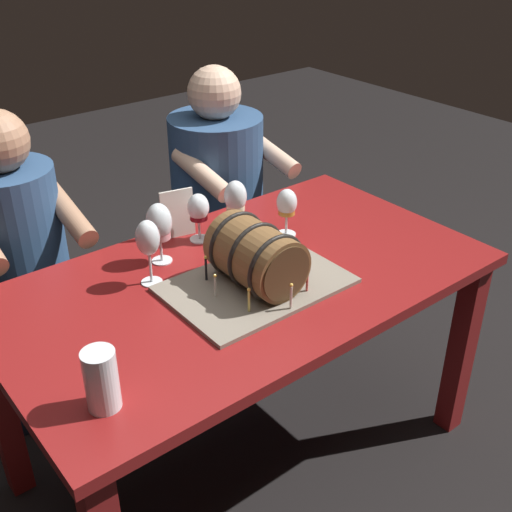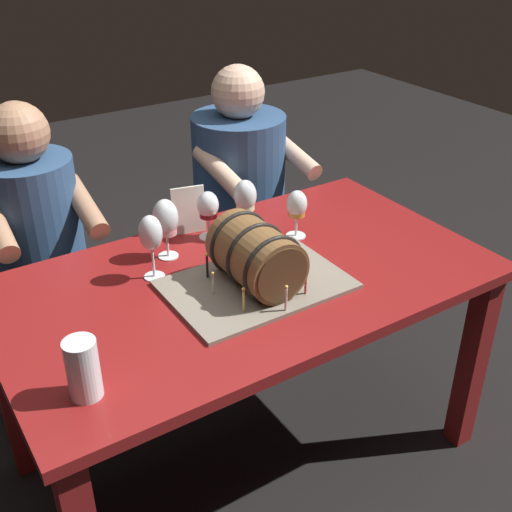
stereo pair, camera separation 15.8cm
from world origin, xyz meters
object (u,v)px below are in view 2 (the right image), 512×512
at_px(wine_glass_rose, 166,220).
at_px(wine_glass_white, 245,198).
at_px(wine_glass_red, 208,207).
at_px(wine_glass_empty, 151,234).
at_px(person_seated_left, 44,271).
at_px(barrel_cake, 256,260).
at_px(dining_table, 246,305).
at_px(wine_glass_amber, 297,206).
at_px(person_seated_right, 240,209).
at_px(beer_pint, 83,370).
at_px(menu_card, 188,210).

xyz_separation_m(wine_glass_rose, wine_glass_white, (0.27, -0.01, 0.01)).
height_order(wine_glass_red, wine_glass_rose, wine_glass_rose).
height_order(wine_glass_empty, person_seated_left, person_seated_left).
relative_size(barrel_cake, wine_glass_empty, 2.52).
height_order(dining_table, wine_glass_amber, wine_glass_amber).
relative_size(person_seated_left, person_seated_right, 0.99).
distance_m(wine_glass_amber, wine_glass_empty, 0.50).
bearing_deg(wine_glass_empty, wine_glass_amber, -2.04).
relative_size(wine_glass_white, beer_pint, 1.33).
distance_m(menu_card, person_seated_left, 0.63).
xyz_separation_m(wine_glass_rose, menu_card, (0.13, 0.11, -0.05)).
bearing_deg(wine_glass_red, person_seated_left, 134.63).
relative_size(barrel_cake, beer_pint, 3.41).
height_order(dining_table, person_seated_right, person_seated_right).
relative_size(wine_glass_amber, person_seated_left, 0.14).
xyz_separation_m(dining_table, beer_pint, (-0.57, -0.24, 0.18)).
bearing_deg(beer_pint, wine_glass_rose, 47.35).
bearing_deg(person_seated_left, barrel_cake, -62.39).
distance_m(beer_pint, person_seated_left, 1.01).
height_order(barrel_cake, menu_card, barrel_cake).
distance_m(barrel_cake, person_seated_right, 0.93).
bearing_deg(person_seated_left, wine_glass_empty, -72.21).
bearing_deg(wine_glass_rose, person_seated_right, 41.26).
xyz_separation_m(dining_table, menu_card, (-0.01, 0.34, 0.19)).
distance_m(wine_glass_rose, wine_glass_amber, 0.42).
distance_m(barrel_cake, person_seated_left, 0.93).
height_order(wine_glass_rose, beer_pint, wine_glass_rose).
distance_m(dining_table, person_seated_left, 0.83).
height_order(barrel_cake, wine_glass_red, barrel_cake).
bearing_deg(wine_glass_rose, wine_glass_red, 14.15).
xyz_separation_m(dining_table, wine_glass_empty, (-0.23, 0.14, 0.25)).
bearing_deg(wine_glass_empty, wine_glass_rose, 44.92).
distance_m(wine_glass_amber, menu_card, 0.35).
relative_size(dining_table, wine_glass_empty, 7.27).
distance_m(wine_glass_red, person_seated_right, 0.66).
bearing_deg(beer_pint, menu_card, 45.75).
distance_m(wine_glass_rose, wine_glass_empty, 0.13).
bearing_deg(wine_glass_empty, dining_table, -30.96).
bearing_deg(wine_glass_white, beer_pint, -147.23).
bearing_deg(wine_glass_empty, barrel_cake, -42.40).
bearing_deg(dining_table, menu_card, 91.81).
distance_m(wine_glass_red, wine_glass_rose, 0.17).
height_order(barrel_cake, wine_glass_white, barrel_cake).
distance_m(wine_glass_red, person_seated_left, 0.70).
relative_size(barrel_cake, wine_glass_amber, 3.12).
bearing_deg(wine_glass_red, person_seated_right, 48.92).
height_order(wine_glass_amber, beer_pint, wine_glass_amber).
relative_size(dining_table, person_seated_right, 1.27).
height_order(barrel_cake, wine_glass_empty, same).
bearing_deg(wine_glass_amber, person_seated_right, 76.04).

